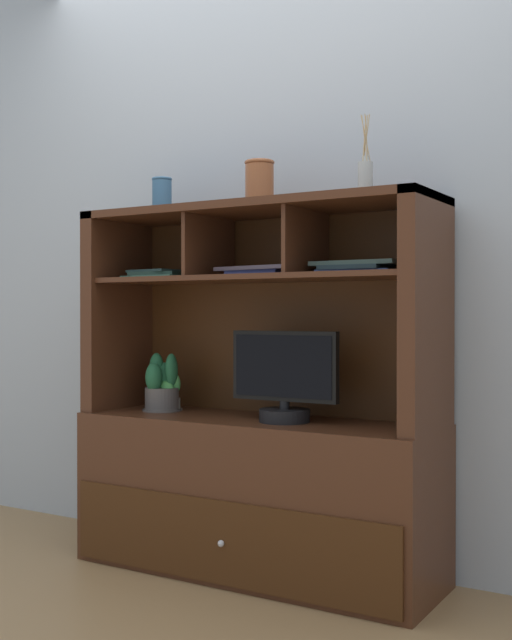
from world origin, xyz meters
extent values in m
cube|color=#97734A|center=(0.00, 0.00, -0.01)|extent=(6.00, 6.00, 0.02)
cube|color=#A7B1BE|center=(0.00, 0.25, 1.40)|extent=(6.00, 0.02, 2.80)
cube|color=#462515|center=(0.00, 0.00, 0.29)|extent=(1.40, 0.45, 0.59)
cube|color=#3F220E|center=(0.00, -0.23, 0.17)|extent=(1.34, 0.01, 0.30)
sphere|color=silver|center=(0.00, -0.24, 0.17)|extent=(0.02, 0.02, 0.02)
cube|color=#462515|center=(-0.67, 0.00, 0.99)|extent=(0.06, 0.41, 0.80)
cube|color=#462515|center=(0.67, 0.00, 0.99)|extent=(0.06, 0.41, 0.80)
cube|color=#3F220E|center=(0.00, 0.19, 0.97)|extent=(1.34, 0.02, 0.77)
cube|color=#462515|center=(0.00, 0.00, 1.37)|extent=(1.40, 0.41, 0.03)
cube|color=#462515|center=(0.00, 0.00, 1.11)|extent=(1.28, 0.37, 0.02)
cube|color=#462515|center=(-0.21, 0.00, 1.24)|extent=(0.02, 0.35, 0.24)
cube|color=#462515|center=(0.21, 0.00, 1.24)|extent=(0.02, 0.35, 0.24)
cylinder|color=black|center=(0.14, -0.04, 0.61)|extent=(0.19, 0.19, 0.05)
cylinder|color=black|center=(0.14, -0.04, 0.65)|extent=(0.04, 0.04, 0.03)
cube|color=black|center=(0.14, -0.04, 0.79)|extent=(0.43, 0.03, 0.26)
cube|color=black|center=(0.14, -0.05, 0.79)|extent=(0.40, 0.00, 0.23)
cylinder|color=#4F4B4A|center=(-0.45, 0.00, 0.63)|extent=(0.14, 0.14, 0.10)
cylinder|color=#4F4B4A|center=(-0.45, 0.00, 0.59)|extent=(0.16, 0.16, 0.01)
ellipsoid|color=#1E5836|center=(-0.40, 0.01, 0.75)|extent=(0.05, 0.06, 0.14)
ellipsoid|color=#1E5836|center=(-0.45, 0.01, 0.71)|extent=(0.08, 0.07, 0.13)
ellipsoid|color=#1E5836|center=(-0.47, 0.00, 0.75)|extent=(0.06, 0.06, 0.13)
ellipsoid|color=#1E5836|center=(-0.45, -0.05, 0.72)|extent=(0.07, 0.07, 0.12)
cylinder|color=#96A19D|center=(-0.43, 0.03, 0.61)|extent=(0.09, 0.09, 0.05)
cylinder|color=#96A19D|center=(-0.43, 0.03, 0.59)|extent=(0.11, 0.11, 0.01)
ellipsoid|color=#409045|center=(-0.41, 0.03, 0.69)|extent=(0.06, 0.04, 0.10)
ellipsoid|color=#409045|center=(-0.43, 0.04, 0.67)|extent=(0.04, 0.07, 0.14)
ellipsoid|color=#409045|center=(-0.46, 0.03, 0.69)|extent=(0.06, 0.04, 0.11)
ellipsoid|color=#409045|center=(-0.42, -0.01, 0.67)|extent=(0.08, 0.05, 0.09)
cube|color=#354188|center=(0.02, 0.02, 1.13)|extent=(0.25, 0.20, 0.02)
cube|color=slate|center=(0.03, 0.03, 1.15)|extent=(0.37, 0.26, 0.01)
cube|color=#437561|center=(-0.45, 0.03, 1.13)|extent=(0.27, 0.28, 0.01)
cube|color=#264037|center=(-0.45, 0.03, 1.14)|extent=(0.23, 0.26, 0.01)
cube|color=#263D3B|center=(-0.46, 0.01, 1.15)|extent=(0.22, 0.23, 0.01)
cube|color=#374D8A|center=(0.40, 0.07, 1.13)|extent=(0.29, 0.26, 0.01)
cube|color=#293D46|center=(0.39, 0.07, 1.14)|extent=(0.24, 0.27, 0.02)
cube|color=#4F6A60|center=(0.40, 0.05, 1.16)|extent=(0.32, 0.20, 0.02)
cylinder|color=#B1B4B1|center=(0.45, -0.02, 1.45)|extent=(0.05, 0.05, 0.12)
cylinder|color=#B1B4B1|center=(0.45, -0.02, 1.51)|extent=(0.02, 0.02, 0.02)
cylinder|color=tan|center=(0.46, -0.02, 1.59)|extent=(0.00, 0.03, 0.16)
cylinder|color=tan|center=(0.46, -0.02, 1.59)|extent=(0.03, 0.02, 0.16)
cylinder|color=tan|center=(0.45, -0.02, 1.59)|extent=(0.02, 0.01, 0.16)
cylinder|color=tan|center=(0.45, -0.02, 1.59)|extent=(0.00, 0.03, 0.16)
cylinder|color=tan|center=(0.45, -0.03, 1.59)|extent=(0.03, 0.02, 0.16)
cylinder|color=tan|center=(0.46, -0.03, 1.59)|extent=(0.03, 0.02, 0.16)
cylinder|color=#39668D|center=(-0.45, 0.01, 1.46)|extent=(0.08, 0.08, 0.13)
torus|color=#39668D|center=(-0.45, 0.01, 1.53)|extent=(0.08, 0.08, 0.01)
cylinder|color=brown|center=(0.00, 0.03, 1.47)|extent=(0.11, 0.11, 0.16)
torus|color=brown|center=(0.00, 0.03, 1.55)|extent=(0.11, 0.11, 0.02)
camera|label=1|loc=(1.56, -2.61, 0.98)|focal=45.20mm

